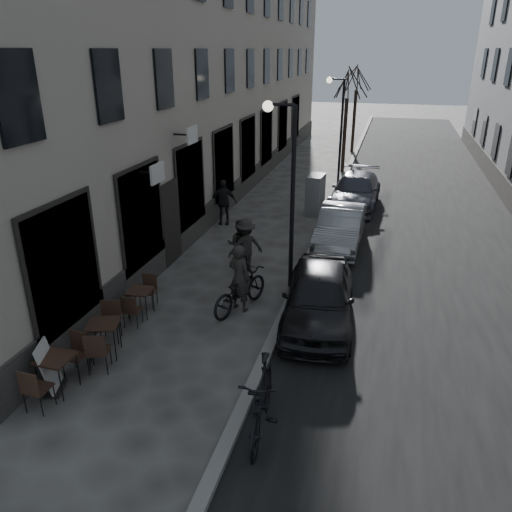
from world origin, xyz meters
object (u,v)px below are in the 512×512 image
at_px(streetlamp_near, 287,177).
at_px(bistro_set_b, 104,335).
at_px(moped, 262,399).
at_px(sign_board, 50,371).
at_px(bicycle, 240,290).
at_px(utility_cabinet, 315,195).
at_px(pedestrian_far, 223,202).
at_px(car_mid, 340,227).
at_px(car_far, 356,191).
at_px(bistro_set_a, 57,370).
at_px(tree_near, 348,83).
at_px(bistro_set_c, 140,300).
at_px(pedestrian_mid, 246,246).
at_px(pedestrian_near, 239,244).
at_px(car_near, 319,296).
at_px(tree_far, 357,77).
at_px(streetlamp_far, 338,120).

bearing_deg(streetlamp_near, bistro_set_b, -124.60).
bearing_deg(moped, bistro_set_b, 154.66).
height_order(sign_board, bicycle, bicycle).
height_order(utility_cabinet, pedestrian_far, pedestrian_far).
distance_m(bistro_set_b, car_mid, 9.09).
bearing_deg(moped, utility_cabinet, 89.07).
bearing_deg(moped, car_far, 82.55).
relative_size(streetlamp_near, bistro_set_b, 3.08).
height_order(bistro_set_a, bicycle, bicycle).
distance_m(tree_near, sign_board, 21.56).
distance_m(bistro_set_a, car_mid, 10.41).
relative_size(bistro_set_c, pedestrian_mid, 0.87).
height_order(pedestrian_near, car_mid, pedestrian_near).
distance_m(bistro_set_a, bistro_set_b, 1.39).
relative_size(bistro_set_a, pedestrian_near, 1.00).
distance_m(pedestrian_mid, car_near, 3.57).
bearing_deg(car_mid, tree_near, 96.02).
bearing_deg(pedestrian_mid, streetlamp_near, 116.93).
relative_size(pedestrian_mid, car_far, 0.35).
height_order(sign_board, pedestrian_mid, pedestrian_mid).
bearing_deg(pedestrian_mid, bicycle, 65.74).
relative_size(tree_far, sign_board, 5.45).
height_order(tree_near, pedestrian_far, tree_near).
height_order(tree_near, pedestrian_mid, tree_near).
relative_size(tree_near, sign_board, 5.45).
bearing_deg(bistro_set_c, utility_cabinet, 67.74).
distance_m(pedestrian_far, car_near, 8.07).
relative_size(bistro_set_b, bicycle, 0.79).
xyz_separation_m(bicycle, pedestrian_far, (-2.61, 6.45, 0.32)).
bearing_deg(car_mid, car_far, 89.16).
bearing_deg(bistro_set_b, moped, -38.19).
height_order(bistro_set_c, car_mid, car_mid).
bearing_deg(utility_cabinet, car_mid, -62.52).
xyz_separation_m(pedestrian_near, pedestrian_mid, (0.26, -0.21, 0.05)).
bearing_deg(bicycle, streetlamp_near, -95.48).
height_order(tree_far, pedestrian_near, tree_far).
bearing_deg(pedestrian_mid, pedestrian_near, -75.47).
height_order(bistro_set_a, car_near, car_near).
bearing_deg(car_near, bistro_set_c, -174.32).
bearing_deg(sign_board, utility_cabinet, 57.34).
bearing_deg(streetlamp_far, utility_cabinet, -92.48).
relative_size(streetlamp_far, tree_near, 0.89).
bearing_deg(car_mid, pedestrian_mid, -130.28).
distance_m(streetlamp_near, tree_near, 15.08).
xyz_separation_m(utility_cabinet, pedestrian_mid, (-1.12, -6.29, 0.02)).
xyz_separation_m(tree_near, pedestrian_near, (-1.67, -14.13, -3.88)).
height_order(streetlamp_far, tree_far, tree_far).
xyz_separation_m(bistro_set_c, sign_board, (-0.31, -3.20, -0.01)).
xyz_separation_m(streetlamp_far, car_mid, (1.17, -8.43, -2.49)).
distance_m(bistro_set_a, bistro_set_c, 3.20).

